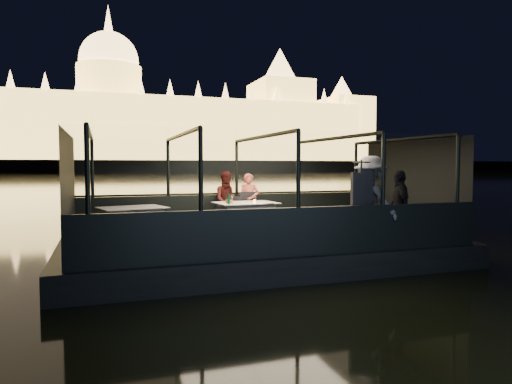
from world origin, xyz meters
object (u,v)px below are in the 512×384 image
object	(u,v)px
dining_table_aft	(132,223)
chair_port_right	(250,213)
passenger_stripe	(371,205)
dining_table_central	(246,218)
person_man_maroon	(228,201)
chair_port_left	(235,214)
person_woman_coral	(249,201)
coat_stand	(361,204)
wine_bottle	(229,198)
passenger_dark	(399,203)

from	to	relation	value
dining_table_aft	chair_port_right	size ratio (longest dim) A/B	1.43
dining_table_aft	passenger_stripe	size ratio (longest dim) A/B	0.75
chair_port_right	passenger_stripe	xyz separation A→B (m)	(1.65, -2.96, 0.40)
dining_table_central	person_man_maroon	bearing A→B (deg)	109.92
chair_port_left	passenger_stripe	bearing A→B (deg)	-34.59
chair_port_left	person_woman_coral	distance (m)	0.60
dining_table_aft	chair_port_right	distance (m)	3.00
coat_stand	person_man_maroon	size ratio (longest dim) A/B	1.17
person_woman_coral	dining_table_central	bearing A→B (deg)	-96.76
coat_stand	wine_bottle	bearing A→B (deg)	131.77
chair_port_left	passenger_stripe	distance (m)	3.62
person_woman_coral	person_man_maroon	xyz separation A→B (m)	(-0.58, 0.00, 0.00)
coat_stand	person_woman_coral	distance (m)	3.67
person_woman_coral	passenger_stripe	distance (m)	3.61
dining_table_aft	person_woman_coral	xyz separation A→B (m)	(3.00, 0.82, 0.36)
coat_stand	dining_table_aft	bearing A→B (deg)	147.99
passenger_dark	person_man_maroon	bearing A→B (deg)	-118.32
dining_table_central	passenger_stripe	size ratio (longest dim) A/B	0.78
dining_table_aft	chair_port_right	world-z (taller)	chair_port_right
person_woman_coral	dining_table_aft	bearing A→B (deg)	-147.72
chair_port_right	person_man_maroon	distance (m)	0.66
dining_table_central	person_man_maroon	size ratio (longest dim) A/B	0.96
coat_stand	passenger_dark	bearing A→B (deg)	18.28
dining_table_central	wine_bottle	world-z (taller)	wine_bottle
chair_port_right	passenger_stripe	size ratio (longest dim) A/B	0.52
chair_port_right	wine_bottle	distance (m)	1.27
person_man_maroon	passenger_stripe	xyz separation A→B (m)	(2.17, -3.23, 0.10)
chair_port_left	dining_table_central	bearing A→B (deg)	-53.18
dining_table_aft	coat_stand	xyz separation A→B (m)	(4.22, -2.64, 0.51)
chair_port_right	person_woman_coral	distance (m)	0.41
person_woman_coral	passenger_dark	bearing A→B (deg)	-34.95
wine_bottle	person_man_maroon	bearing A→B (deg)	76.21
person_man_maroon	chair_port_left	bearing A→B (deg)	-59.96
dining_table_central	chair_port_right	size ratio (longest dim) A/B	1.49
passenger_stripe	wine_bottle	xyz separation A→B (m)	(-2.45, 2.09, 0.06)
dining_table_aft	coat_stand	distance (m)	5.00
chair_port_right	person_woman_coral	size ratio (longest dim) A/B	0.67
dining_table_aft	passenger_stripe	bearing A→B (deg)	-27.65
wine_bottle	passenger_stripe	bearing A→B (deg)	-40.46
chair_port_right	wine_bottle	world-z (taller)	wine_bottle
chair_port_left	chair_port_right	world-z (taller)	chair_port_right
dining_table_aft	passenger_dark	bearing A→B (deg)	-22.54
chair_port_right	person_woman_coral	xyz separation A→B (m)	(0.05, 0.27, 0.30)
dining_table_aft	wine_bottle	size ratio (longest dim) A/B	4.94
person_woman_coral	person_man_maroon	world-z (taller)	person_man_maroon
person_woman_coral	wine_bottle	xyz separation A→B (m)	(-0.86, -1.14, 0.17)
passenger_stripe	passenger_dark	bearing A→B (deg)	-94.97
dining_table_central	chair_port_left	bearing A→B (deg)	105.99
person_woman_coral	chair_port_right	bearing A→B (deg)	-84.23
dining_table_aft	passenger_stripe	xyz separation A→B (m)	(4.60, -2.41, 0.47)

